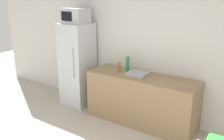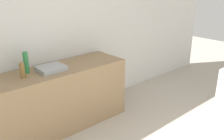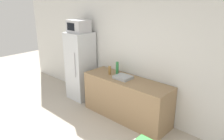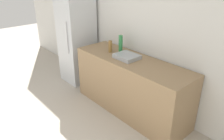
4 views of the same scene
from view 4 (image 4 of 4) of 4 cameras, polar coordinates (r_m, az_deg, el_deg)
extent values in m
cube|color=silver|center=(3.46, 8.33, 11.18)|extent=(8.00, 0.06, 2.60)
cube|color=silver|center=(4.36, -9.15, 7.77)|extent=(0.57, 0.57, 1.69)
cylinder|color=#B7B7BC|center=(4.05, -11.62, 8.14)|extent=(0.02, 0.02, 0.59)
cube|color=#937551|center=(3.44, 4.85, -4.08)|extent=(1.96, 0.62, 0.88)
cube|color=#9EA3A8|center=(3.28, 3.90, 3.54)|extent=(0.34, 0.29, 0.06)
cylinder|color=#2D7F42|center=(3.51, 2.26, 6.88)|extent=(0.06, 0.06, 0.28)
cylinder|color=olive|center=(3.52, -0.47, 6.19)|extent=(0.06, 0.06, 0.19)
camera|label=1|loc=(1.50, -123.47, -6.91)|focal=40.00mm
camera|label=2|loc=(3.63, -53.65, 13.69)|focal=40.00mm
camera|label=3|loc=(1.29, -159.61, -4.33)|focal=35.00mm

